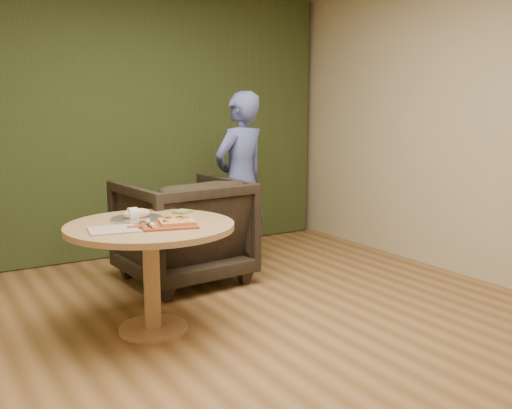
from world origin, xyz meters
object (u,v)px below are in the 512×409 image
at_px(cutlery_roll, 151,224).
at_px(person_standing, 241,180).
at_px(pedestal_table, 151,244).
at_px(pizza_paddle, 167,225).
at_px(flatbread_pizza, 176,221).
at_px(armchair, 182,225).
at_px(serving_tray, 137,219).
at_px(bread_roll, 136,214).

xyz_separation_m(cutlery_roll, person_standing, (1.38, 1.23, 0.05)).
xyz_separation_m(pedestal_table, pizza_paddle, (0.06, -0.14, 0.15)).
distance_m(pedestal_table, cutlery_roll, 0.23).
relative_size(pedestal_table, person_standing, 0.68).
relative_size(pedestal_table, flatbread_pizza, 4.18).
bearing_deg(armchair, serving_tray, 43.85).
height_order(cutlery_roll, serving_tray, cutlery_roll).
height_order(pedestal_table, flatbread_pizza, flatbread_pizza).
bearing_deg(pizza_paddle, pedestal_table, 129.08).
bearing_deg(serving_tray, flatbread_pizza, -63.86).
bearing_deg(bread_roll, serving_tray, 0.00).
height_order(pizza_paddle, cutlery_roll, cutlery_roll).
xyz_separation_m(cutlery_roll, bread_roll, (0.02, 0.32, 0.01)).
bearing_deg(pedestal_table, armchair, 55.03).
height_order(pizza_paddle, flatbread_pizza, flatbread_pizza).
relative_size(bread_roll, armchair, 0.19).
distance_m(flatbread_pizza, cutlery_roll, 0.18).
relative_size(cutlery_roll, armchair, 0.20).
height_order(pizza_paddle, person_standing, person_standing).
distance_m(pedestal_table, person_standing, 1.73).
xyz_separation_m(flatbread_pizza, armchair, (0.53, 1.08, -0.27)).
height_order(bread_roll, person_standing, person_standing).
bearing_deg(bread_roll, pizza_paddle, -72.57).
xyz_separation_m(bread_roll, armchair, (0.69, 0.76, -0.29)).
relative_size(flatbread_pizza, cutlery_roll, 1.35).
relative_size(cutlery_roll, person_standing, 0.12).
bearing_deg(serving_tray, armchair, 48.21).
distance_m(flatbread_pizza, person_standing, 1.71).
bearing_deg(flatbread_pizza, pizza_paddle, -179.18).
bearing_deg(pedestal_table, pizza_paddle, -65.89).
bearing_deg(pedestal_table, cutlery_roll, -108.85).
bearing_deg(bread_roll, armchair, 47.85).
height_order(cutlery_roll, person_standing, person_standing).
relative_size(pizza_paddle, serving_tray, 1.33).
xyz_separation_m(armchair, person_standing, (0.67, 0.15, 0.33)).
height_order(flatbread_pizza, armchair, armchair).
bearing_deg(pizza_paddle, person_standing, 59.10).
bearing_deg(serving_tray, bread_roll, 180.00).
bearing_deg(person_standing, pizza_paddle, 28.21).
bearing_deg(person_standing, pedestal_table, 23.25).
bearing_deg(cutlery_roll, pizza_paddle, 8.37).
distance_m(pedestal_table, armchair, 1.15).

